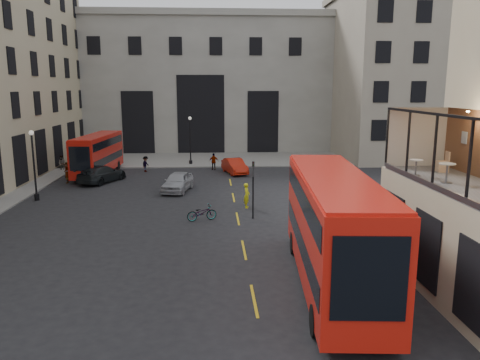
{
  "coord_description": "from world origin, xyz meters",
  "views": [
    {
      "loc": [
        -3.63,
        -17.5,
        8.47
      ],
      "look_at": [
        -1.97,
        9.95,
        3.0
      ],
      "focal_mm": 35.0,
      "sensor_mm": 36.0,
      "label": 1
    }
  ],
  "objects": [
    {
      "name": "pedestrian_a",
      "position": [
        -19.0,
        30.83,
        0.8
      ],
      "size": [
        0.87,
        0.73,
        1.6
      ],
      "primitive_type": "imported",
      "rotation": [
        0.0,
        0.0,
        -0.17
      ],
      "color": "gray",
      "rests_on": "ground"
    },
    {
      "name": "pedestrian_d",
      "position": [
        4.81,
        28.81,
        0.85
      ],
      "size": [
        0.97,
        0.97,
        1.7
      ],
      "primitive_type": "imported",
      "rotation": [
        0.0,
        0.0,
        2.35
      ],
      "color": "gray",
      "rests_on": "ground"
    },
    {
      "name": "pedestrian_c",
      "position": [
        -3.46,
        30.67,
        0.87
      ],
      "size": [
        1.03,
        0.44,
        1.75
      ],
      "primitive_type": "imported",
      "rotation": [
        0.0,
        0.0,
        3.13
      ],
      "color": "gray",
      "rests_on": "ground"
    },
    {
      "name": "car_b",
      "position": [
        -1.39,
        28.46,
        0.74
      ],
      "size": [
        2.66,
        4.74,
        1.48
      ],
      "primitive_type": "imported",
      "rotation": [
        0.0,
        0.0,
        0.26
      ],
      "color": "#B11B0A",
      "rests_on": "ground"
    },
    {
      "name": "pavement_far",
      "position": [
        -6.0,
        38.0,
        0.06
      ],
      "size": [
        40.0,
        12.0,
        0.12
      ],
      "primitive_type": "cube",
      "color": "slate",
      "rests_on": "ground"
    },
    {
      "name": "pedestrian_e",
      "position": [
        -16.67,
        24.56,
        0.94
      ],
      "size": [
        0.48,
        0.71,
        1.88
      ],
      "primitive_type": "imported",
      "rotation": [
        0.0,
        0.0,
        4.76
      ],
      "color": "gray",
      "rests_on": "ground"
    },
    {
      "name": "pedestrian_b",
      "position": [
        -10.39,
        29.93,
        0.8
      ],
      "size": [
        0.91,
        1.17,
        1.59
      ],
      "primitive_type": "imported",
      "rotation": [
        0.0,
        0.0,
        1.22
      ],
      "color": "gray",
      "rests_on": "ground"
    },
    {
      "name": "gateway",
      "position": [
        -5.0,
        47.99,
        9.39
      ],
      "size": [
        35.0,
        10.6,
        18.0
      ],
      "color": "#9F9D94",
      "rests_on": "ground"
    },
    {
      "name": "bus_far",
      "position": [
        -14.79,
        28.59,
        2.21
      ],
      "size": [
        3.03,
        9.99,
        3.93
      ],
      "color": "#B5150C",
      "rests_on": "ground"
    },
    {
      "name": "cafe_floor",
      "position": [
        6.5,
        0.0,
        4.55
      ],
      "size": [
        3.0,
        10.0,
        0.1
      ],
      "primitive_type": "cube",
      "color": "slate",
      "rests_on": "host_frontage"
    },
    {
      "name": "traffic_light_far",
      "position": [
        -15.0,
        28.0,
        2.42
      ],
      "size": [
        0.16,
        0.2,
        3.8
      ],
      "color": "black",
      "rests_on": "ground"
    },
    {
      "name": "street_lamp_a",
      "position": [
        -17.0,
        18.0,
        2.39
      ],
      "size": [
        0.36,
        0.36,
        5.33
      ],
      "color": "black",
      "rests_on": "ground"
    },
    {
      "name": "car_c",
      "position": [
        -13.61,
        24.72,
        0.77
      ],
      "size": [
        4.16,
        5.73,
        1.54
      ],
      "primitive_type": "imported",
      "rotation": [
        0.0,
        0.0,
        2.72
      ],
      "color": "black",
      "rests_on": "ground"
    },
    {
      "name": "cafe_chair_d",
      "position": [
        7.06,
        3.31,
        4.89
      ],
      "size": [
        0.51,
        0.51,
        0.95
      ],
      "color": "#DAAC7D",
      "rests_on": "cafe_floor"
    },
    {
      "name": "bicycle",
      "position": [
        -4.34,
        11.75,
        0.51
      ],
      "size": [
        2.07,
        1.23,
        1.03
      ],
      "primitive_type": "imported",
      "rotation": [
        0.0,
        0.0,
        1.87
      ],
      "color": "gray",
      "rests_on": "ground"
    },
    {
      "name": "building_right",
      "position": [
        20.0,
        39.97,
        10.39
      ],
      "size": [
        16.6,
        18.6,
        20.0
      ],
      "color": "#A49A84",
      "rests_on": "ground"
    },
    {
      "name": "bus_near",
      "position": [
        1.48,
        1.34,
        2.74
      ],
      "size": [
        3.76,
        12.39,
        4.87
      ],
      "color": "red",
      "rests_on": "ground"
    },
    {
      "name": "street_lamp_b",
      "position": [
        -6.0,
        34.0,
        2.39
      ],
      "size": [
        0.36,
        0.36,
        5.33
      ],
      "color": "black",
      "rests_on": "ground"
    },
    {
      "name": "traffic_light_near",
      "position": [
        -1.0,
        12.0,
        2.42
      ],
      "size": [
        0.16,
        0.2,
        3.8
      ],
      "color": "black",
      "rests_on": "ground"
    },
    {
      "name": "ground",
      "position": [
        0.0,
        0.0,
        0.0
      ],
      "size": [
        140.0,
        140.0,
        0.0
      ],
      "primitive_type": "plane",
      "color": "black",
      "rests_on": "ground"
    },
    {
      "name": "car_a",
      "position": [
        -6.51,
        20.63,
        0.79
      ],
      "size": [
        2.79,
        4.94,
        1.59
      ],
      "primitive_type": "imported",
      "rotation": [
        0.0,
        0.0,
        -0.21
      ],
      "color": "#9C9EA3",
      "rests_on": "ground"
    },
    {
      "name": "cafe_table_far",
      "position": [
        5.42,
        2.47,
        5.07
      ],
      "size": [
        0.57,
        0.57,
        0.72
      ],
      "color": "beige",
      "rests_on": "cafe_floor"
    },
    {
      "name": "host_frontage",
      "position": [
        6.5,
        0.0,
        2.25
      ],
      "size": [
        3.0,
        11.0,
        4.5
      ],
      "primitive_type": "cube",
      "color": "#BEB08E",
      "rests_on": "ground"
    },
    {
      "name": "cyclist",
      "position": [
        -1.2,
        14.85,
        0.89
      ],
      "size": [
        0.53,
        0.72,
        1.79
      ],
      "primitive_type": "imported",
      "rotation": [
        0.0,
        0.0,
        1.39
      ],
      "color": "yellow",
      "rests_on": "ground"
    },
    {
      "name": "cafe_table_mid",
      "position": [
        5.98,
        0.8,
        5.14
      ],
      "size": [
        0.65,
        0.65,
        0.82
      ],
      "color": "beige",
      "rests_on": "cafe_floor"
    }
  ]
}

